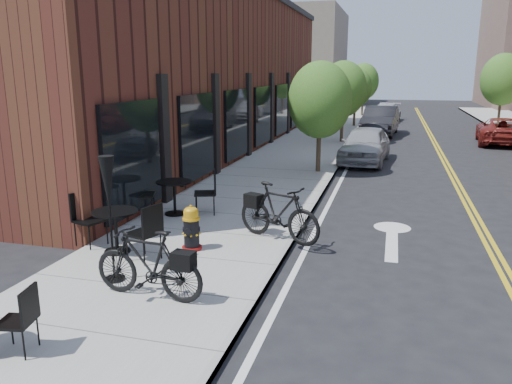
% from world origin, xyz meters
% --- Properties ---
extents(ground, '(120.00, 120.00, 0.00)m').
position_xyz_m(ground, '(0.00, 0.00, 0.00)').
color(ground, black).
rests_on(ground, ground).
extents(sidewalk_near, '(4.00, 70.00, 0.12)m').
position_xyz_m(sidewalk_near, '(-2.00, 10.00, 0.06)').
color(sidewalk_near, '#9E9B93').
rests_on(sidewalk_near, ground).
extents(building_near, '(5.00, 28.00, 7.00)m').
position_xyz_m(building_near, '(-6.50, 14.00, 3.50)').
color(building_near, '#4F2019').
rests_on(building_near, ground).
extents(bg_building_left, '(8.00, 14.00, 10.00)m').
position_xyz_m(bg_building_left, '(-8.00, 48.00, 5.00)').
color(bg_building_left, '#726656').
rests_on(bg_building_left, ground).
extents(tree_near_a, '(2.20, 2.20, 3.81)m').
position_xyz_m(tree_near_a, '(-0.60, 9.00, 2.60)').
color(tree_near_a, '#382B1E').
rests_on(tree_near_a, sidewalk_near).
extents(tree_near_b, '(2.30, 2.30, 3.98)m').
position_xyz_m(tree_near_b, '(-0.60, 17.00, 2.71)').
color(tree_near_b, '#382B1E').
rests_on(tree_near_b, sidewalk_near).
extents(tree_near_c, '(2.10, 2.10, 3.67)m').
position_xyz_m(tree_near_c, '(-0.60, 25.00, 2.53)').
color(tree_near_c, '#382B1E').
rests_on(tree_near_c, sidewalk_near).
extents(tree_near_d, '(2.40, 2.40, 4.11)m').
position_xyz_m(tree_near_d, '(-0.60, 33.00, 2.79)').
color(tree_near_d, '#382B1E').
rests_on(tree_near_d, sidewalk_near).
extents(tree_far_c, '(2.80, 2.80, 4.62)m').
position_xyz_m(tree_far_c, '(8.60, 28.00, 3.06)').
color(tree_far_c, '#382B1E').
rests_on(tree_far_c, sidewalk_far).
extents(fire_hydrant, '(0.49, 0.49, 0.90)m').
position_xyz_m(fire_hydrant, '(-1.84, 0.38, 0.55)').
color(fire_hydrant, maroon).
rests_on(fire_hydrant, sidewalk_near).
extents(bicycle_left, '(1.90, 0.67, 1.12)m').
position_xyz_m(bicycle_left, '(-1.64, -1.82, 0.68)').
color(bicycle_left, black).
rests_on(bicycle_left, sidewalk_near).
extents(bicycle_right, '(2.07, 1.30, 1.21)m').
position_xyz_m(bicycle_right, '(-0.30, 1.37, 0.72)').
color(bicycle_right, black).
rests_on(bicycle_right, sidewalk_near).
extents(bistro_set_b, '(2.07, 1.10, 1.09)m').
position_xyz_m(bistro_set_b, '(-3.18, -0.16, 0.67)').
color(bistro_set_b, black).
rests_on(bistro_set_b, sidewalk_near).
extents(bistro_set_c, '(2.06, 1.19, 1.09)m').
position_xyz_m(bistro_set_c, '(-3.20, 2.59, 0.67)').
color(bistro_set_c, black).
rests_on(bistro_set_c, sidewalk_near).
extents(patio_umbrella, '(0.34, 0.34, 2.13)m').
position_xyz_m(patio_umbrella, '(-2.52, -1.37, 1.64)').
color(patio_umbrella, black).
rests_on(patio_umbrella, sidewalk_near).
extents(parked_car_a, '(2.05, 4.38, 1.45)m').
position_xyz_m(parked_car_a, '(0.85, 11.88, 0.73)').
color(parked_car_a, '#A3A5AB').
rests_on(parked_car_a, ground).
extents(parked_car_b, '(2.12, 5.11, 1.64)m').
position_xyz_m(parked_car_b, '(1.15, 21.19, 0.82)').
color(parked_car_b, black).
rests_on(parked_car_b, ground).
extents(parked_car_c, '(2.39, 4.68, 1.30)m').
position_xyz_m(parked_car_c, '(1.30, 29.52, 0.65)').
color(parked_car_c, silver).
rests_on(parked_car_c, ground).
extents(parked_car_far, '(2.66, 4.96, 1.32)m').
position_xyz_m(parked_car_far, '(7.14, 19.06, 0.66)').
color(parked_car_far, maroon).
rests_on(parked_car_far, ground).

